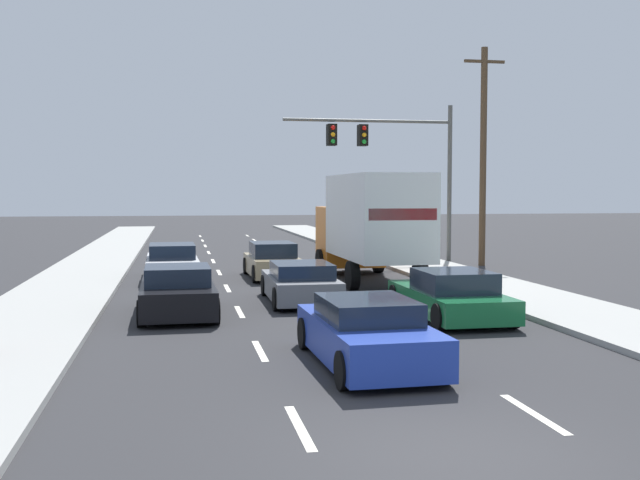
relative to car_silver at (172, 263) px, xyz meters
The scene contains 13 objects.
ground_plane 6.73m from the car_silver, 58.56° to the left, with size 140.00×140.00×0.00m, color #2B2B2D.
sidewalk_right 10.36m from the car_silver, ahead, with size 3.15×80.00×0.14m, color #9E9E99.
sidewalk_left 3.45m from the car_silver, 167.76° to the left, with size 3.15×80.00×0.14m, color #9E9E99.
lane_markings 4.18m from the car_silver, 32.25° to the left, with size 3.54×52.00×0.01m.
car_silver is the anchor object (origin of this frame).
car_black 8.04m from the car_silver, 88.66° to the right, with size 1.99×4.33×1.29m.
car_tan 3.65m from the car_silver, ahead, with size 1.90×4.11×1.32m.
car_gray 7.36m from the car_silver, 60.12° to the right, with size 1.95×4.14×1.17m.
car_blue 14.83m from the car_silver, 75.95° to the right, with size 1.99×4.40×1.24m.
box_truck 7.30m from the car_silver, 16.17° to the right, with size 2.67×7.94×3.77m.
car_green 11.95m from the car_silver, 54.39° to the right, with size 2.01×4.66×1.23m.
traffic_signal_mast 11.70m from the car_silver, 29.68° to the left, with size 7.83×0.69×7.13m.
utility_pole_mid 14.11m from the car_silver, 12.74° to the left, with size 1.80×0.28×9.33m.
Camera 1 is at (-3.29, -8.40, 3.18)m, focal length 42.37 mm.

